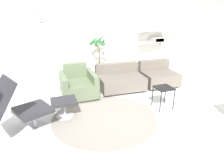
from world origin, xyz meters
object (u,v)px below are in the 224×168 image
object	(u,v)px
lounge_chair	(7,100)
potted_plant	(99,58)
ottoman	(64,104)
couch_second	(158,76)
armchair_red	(78,85)
couch_low	(120,80)
side_table	(164,90)
shelf_unit	(155,35)

from	to	relation	value
lounge_chair	potted_plant	bearing A→B (deg)	116.88
ottoman	couch_second	bearing A→B (deg)	20.05
armchair_red	couch_low	world-z (taller)	armchair_red
side_table	lounge_chair	bearing A→B (deg)	-178.24
couch_low	side_table	world-z (taller)	couch_low
side_table	ottoman	bearing A→B (deg)	171.48
ottoman	side_table	distance (m)	2.13
shelf_unit	ottoman	bearing A→B (deg)	-142.73
shelf_unit	lounge_chair	bearing A→B (deg)	-145.10
lounge_chair	side_table	bearing A→B (deg)	67.82
ottoman	shelf_unit	xyz separation A→B (m)	(3.67, 2.79, 0.89)
potted_plant	ottoman	bearing A→B (deg)	-120.17
lounge_chair	couch_second	xyz separation A→B (m)	(3.71, 1.43, -0.44)
couch_second	shelf_unit	distance (m)	2.18
side_table	potted_plant	xyz separation A→B (m)	(-0.64, 2.83, 0.14)
ottoman	couch_low	xyz separation A→B (m)	(1.64, 1.05, -0.03)
armchair_red	side_table	world-z (taller)	armchair_red
lounge_chair	shelf_unit	size ratio (longest dim) A/B	0.65
armchair_red	side_table	distance (m)	2.07
armchair_red	shelf_unit	xyz separation A→B (m)	(3.21, 1.85, 0.88)
potted_plant	shelf_unit	xyz separation A→B (m)	(2.21, 0.28, 0.62)
couch_second	shelf_unit	size ratio (longest dim) A/B	0.52
couch_low	couch_second	world-z (taller)	same
ottoman	potted_plant	bearing A→B (deg)	59.83
couch_low	couch_second	size ratio (longest dim) A/B	1.24
couch_low	potted_plant	xyz separation A→B (m)	(-0.18, 1.46, 0.31)
armchair_red	couch_second	xyz separation A→B (m)	(2.34, 0.08, -0.04)
lounge_chair	armchair_red	bearing A→B (deg)	110.38
couch_second	potted_plant	bearing A→B (deg)	-45.45
couch_low	side_table	size ratio (longest dim) A/B	2.54
ottoman	armchair_red	bearing A→B (deg)	63.98
ottoman	side_table	size ratio (longest dim) A/B	1.04
couch_second	shelf_unit	world-z (taller)	shelf_unit
side_table	armchair_red	bearing A→B (deg)	142.79
couch_second	shelf_unit	bearing A→B (deg)	-113.50
couch_low	shelf_unit	world-z (taller)	shelf_unit
armchair_red	potted_plant	distance (m)	1.89
ottoman	couch_low	world-z (taller)	couch_low
couch_low	potted_plant	bearing A→B (deg)	-80.31
ottoman	side_table	world-z (taller)	side_table
shelf_unit	couch_low	bearing A→B (deg)	-139.39
lounge_chair	ottoman	bearing A→B (deg)	90.00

